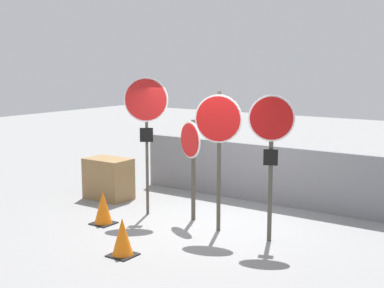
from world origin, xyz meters
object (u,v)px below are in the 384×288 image
(stop_sign_1, at_px, (191,151))
(traffic_cone_0, at_px, (103,208))
(traffic_cone_1, at_px, (122,237))
(storage_crate, at_px, (108,179))
(stop_sign_0, at_px, (146,111))
(stop_sign_3, at_px, (271,138))
(stop_sign_2, at_px, (218,131))

(stop_sign_1, relative_size, traffic_cone_0, 3.11)
(traffic_cone_1, distance_m, storage_crate, 3.59)
(stop_sign_0, height_order, storage_crate, stop_sign_0)
(stop_sign_1, height_order, stop_sign_3, stop_sign_3)
(stop_sign_3, xyz_separation_m, traffic_cone_1, (-1.57, -1.89, -1.46))
(stop_sign_0, distance_m, traffic_cone_1, 2.86)
(traffic_cone_1, bearing_deg, storage_crate, 136.78)
(storage_crate, bearing_deg, stop_sign_1, -7.06)
(traffic_cone_0, relative_size, storage_crate, 0.63)
(stop_sign_2, bearing_deg, stop_sign_3, -16.91)
(storage_crate, bearing_deg, stop_sign_3, -7.74)
(stop_sign_3, xyz_separation_m, storage_crate, (-4.18, 0.57, -1.31))
(stop_sign_1, distance_m, traffic_cone_0, 1.94)
(stop_sign_0, height_order, traffic_cone_1, stop_sign_0)
(stop_sign_2, relative_size, traffic_cone_1, 4.13)
(traffic_cone_1, bearing_deg, stop_sign_1, 95.29)
(stop_sign_2, bearing_deg, stop_sign_0, 158.04)
(stop_sign_0, relative_size, stop_sign_1, 1.40)
(stop_sign_0, relative_size, stop_sign_2, 1.08)
(stop_sign_0, height_order, stop_sign_3, stop_sign_0)
(stop_sign_0, relative_size, traffic_cone_0, 4.37)
(stop_sign_1, distance_m, stop_sign_2, 0.95)
(storage_crate, bearing_deg, stop_sign_2, -10.55)
(stop_sign_1, height_order, stop_sign_2, stop_sign_2)
(traffic_cone_0, xyz_separation_m, traffic_cone_1, (1.41, -1.04, -0.01))
(stop_sign_1, height_order, traffic_cone_1, stop_sign_1)
(traffic_cone_0, bearing_deg, stop_sign_3, 15.95)
(stop_sign_3, height_order, traffic_cone_0, stop_sign_3)
(stop_sign_3, bearing_deg, stop_sign_0, 155.43)
(traffic_cone_0, distance_m, storage_crate, 1.87)
(traffic_cone_1, bearing_deg, stop_sign_3, 50.28)
(stop_sign_3, relative_size, storage_crate, 2.49)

